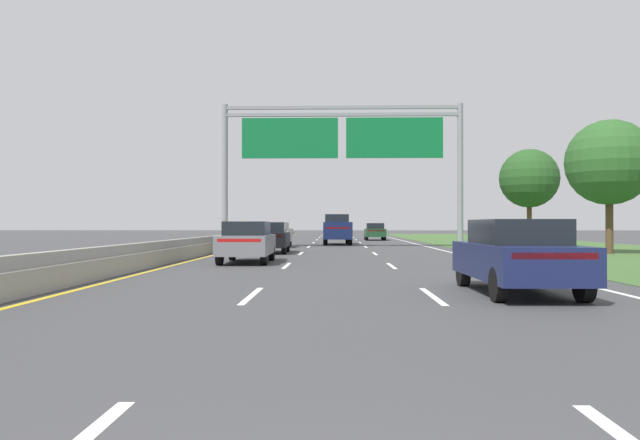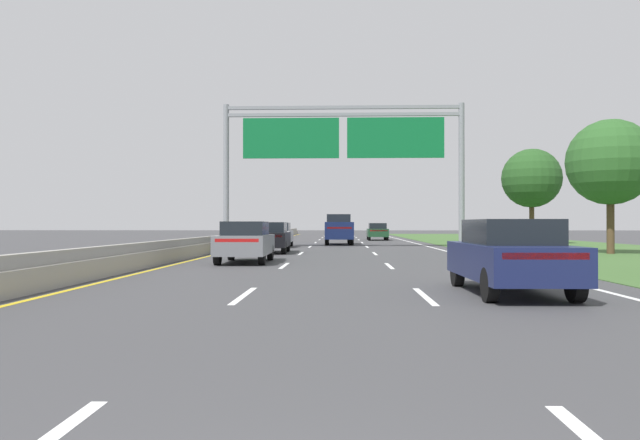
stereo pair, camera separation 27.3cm
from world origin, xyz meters
name	(u,v)px [view 1 (the left image)]	position (x,y,z in m)	size (l,w,h in m)	color
ground_plane	(337,248)	(0.00, 35.00, 0.00)	(220.00, 220.00, 0.00)	#3D3D3F
lane_striping	(337,249)	(0.00, 34.54, 0.00)	(11.96, 106.00, 0.01)	white
grass_verge_right	(569,248)	(13.95, 35.00, 0.01)	(14.00, 110.00, 0.02)	#3D602D
median_barrier_concrete	(229,242)	(-6.60, 35.00, 0.35)	(0.60, 110.00, 0.85)	#99968E
overhead_sign_gantry	(342,145)	(0.30, 35.93, 6.42)	(15.06, 0.42, 9.00)	gray
pickup_truck_blue	(337,230)	(0.00, 42.23, 1.07)	(2.12, 5.44, 2.20)	navy
car_silver_left_lane_sedan	(276,234)	(-3.93, 37.12, 0.82)	(1.91, 4.44, 1.57)	#B2B5BA
car_black_left_lane_sedan	(270,237)	(-3.46, 29.09, 0.82)	(1.91, 4.44, 1.57)	black
car_grey_left_lane_sedan	(247,241)	(-3.50, 21.21, 0.82)	(1.89, 4.43, 1.57)	slate
car_navy_right_lane_sedan	(517,255)	(3.72, 11.04, 0.82)	(1.87, 4.42, 1.57)	#161E47
car_darkgreen_right_lane_sedan	(375,231)	(3.53, 54.22, 0.82)	(1.85, 4.41, 1.57)	#193D23
roadside_tree_mid	(609,163)	(13.38, 28.32, 4.50)	(4.20, 4.20, 6.62)	#4C3823
roadside_tree_far	(529,179)	(14.33, 43.65, 4.87)	(4.37, 4.37, 7.07)	#4C3823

